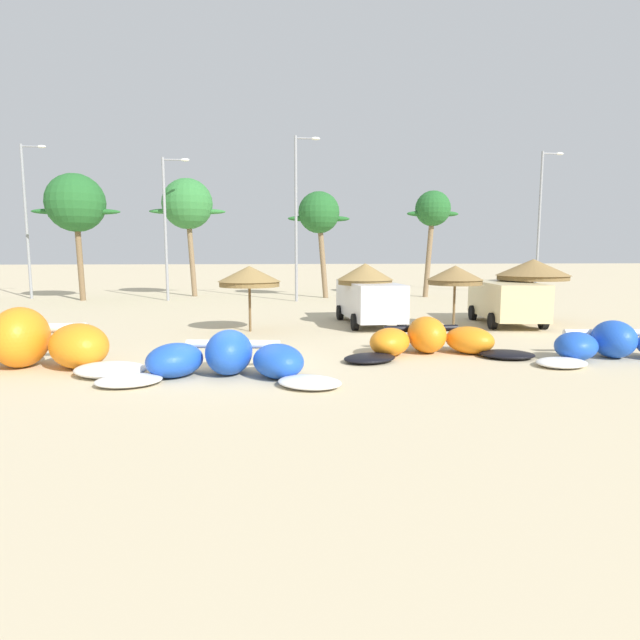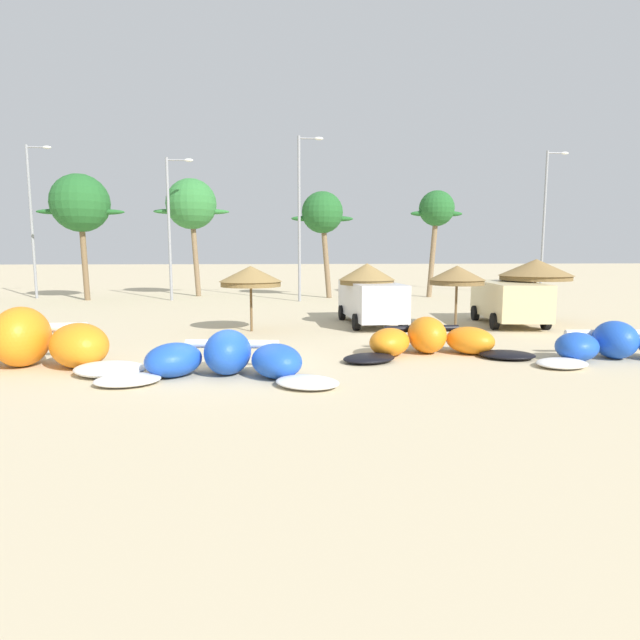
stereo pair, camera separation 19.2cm
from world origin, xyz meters
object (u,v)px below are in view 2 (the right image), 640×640
object	(u,v)px
beach_umbrella_middle	(367,274)
beach_umbrella_outermost	(536,269)
palm_left_of_gap	(191,205)
palm_left	(80,204)
kite_center	(430,341)
lamppost_east_center	(301,212)
kite_left	(16,346)
beach_umbrella_near_palms	(457,275)
palm_center_left	(322,214)
lamppost_east	(546,217)
lamppost_west	(33,215)
parked_van	(508,299)
lamppost_west_center	(171,222)
kite_right_of_center	(621,346)
kite_left_of_center	(225,360)
beach_umbrella_near_van	(251,276)
palm_center_right	(436,211)
parked_car_second	(370,299)

from	to	relation	value
beach_umbrella_middle	beach_umbrella_outermost	bearing A→B (deg)	0.29
beach_umbrella_middle	palm_left_of_gap	distance (m)	19.03
beach_umbrella_middle	palm_left_of_gap	world-z (taller)	palm_left_of_gap
beach_umbrella_middle	palm_left	world-z (taller)	palm_left
kite_center	lamppost_east_center	size ratio (longest dim) A/B	0.59
kite_left	beach_umbrella_near_palms	bearing A→B (deg)	24.55
kite_center	palm_left_of_gap	bearing A→B (deg)	115.14
kite_center	beach_umbrella_outermost	bearing A→B (deg)	45.44
beach_umbrella_middle	palm_left	bearing A→B (deg)	141.43
palm_center_left	lamppost_east	bearing A→B (deg)	4.86
lamppost_east	lamppost_west	bearing A→B (deg)	-179.63
kite_left	lamppost_east_center	world-z (taller)	lamppost_east_center
parked_van	palm_center_left	bearing A→B (deg)	116.05
lamppost_west_center	kite_right_of_center	bearing A→B (deg)	-51.08
kite_left_of_center	beach_umbrella_near_van	distance (m)	7.87
kite_left	kite_right_of_center	world-z (taller)	kite_left
beach_umbrella_middle	palm_left	size ratio (longest dim) A/B	0.33
beach_umbrella_near_palms	kite_left_of_center	bearing A→B (deg)	-137.75
kite_center	parked_van	world-z (taller)	parked_van
palm_center_right	beach_umbrella_middle	bearing A→B (deg)	-117.69
kite_left_of_center	lamppost_east	distance (m)	32.47
kite_left_of_center	palm_left_of_gap	bearing A→B (deg)	100.52
beach_umbrella_near_palms	palm_center_left	bearing A→B (deg)	105.70
palm_left_of_gap	lamppost_west_center	size ratio (longest dim) A/B	0.91
beach_umbrella_near_van	lamppost_west_center	xyz separation A→B (m)	(-5.73, 14.05, 2.89)
beach_umbrella_middle	palm_center_right	bearing A→B (deg)	62.31
palm_left	beach_umbrella_near_palms	bearing A→B (deg)	-36.03
palm_center_left	parked_van	bearing A→B (deg)	-63.95
kite_left_of_center	palm_center_left	bearing A→B (deg)	79.03
beach_umbrella_near_van	palm_left	size ratio (longest dim) A/B	0.32
beach_umbrella_middle	parked_car_second	world-z (taller)	beach_umbrella_middle
beach_umbrella_near_van	lamppost_west_center	size ratio (longest dim) A/B	0.28
beach_umbrella_middle	beach_umbrella_outermost	xyz separation A→B (m)	(7.55, 0.04, 0.16)
beach_umbrella_middle	lamppost_east	xyz separation A→B (m)	(15.76, 15.03, 3.52)
parked_van	palm_left	size ratio (longest dim) A/B	0.61
beach_umbrella_near_van	palm_left	distance (m)	19.09
beach_umbrella_near_palms	lamppost_west_center	distance (m)	19.97
kite_center	lamppost_west_center	world-z (taller)	lamppost_west_center
beach_umbrella_middle	beach_umbrella_near_van	bearing A→B (deg)	-162.18
kite_left	kite_center	size ratio (longest dim) A/B	1.25
kite_left	kite_left_of_center	world-z (taller)	kite_left
kite_left	lamppost_west	bearing A→B (deg)	112.33
lamppost_west_center	lamppost_west	bearing A→B (deg)	166.30
kite_left	beach_umbrella_outermost	distance (m)	20.08
kite_left_of_center	lamppost_east_center	bearing A→B (deg)	82.03
beach_umbrella_near_palms	lamppost_east_center	xyz separation A→B (m)	(-5.79, 12.57, 3.48)
kite_left	lamppost_west	distance (m)	25.05
lamppost_west_center	lamppost_east	distance (m)	26.49
kite_left	lamppost_east	world-z (taller)	lamppost_east
parked_car_second	beach_umbrella_near_van	bearing A→B (deg)	-160.99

